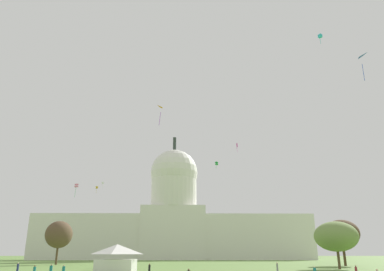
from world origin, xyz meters
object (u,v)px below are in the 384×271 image
capitol_building (173,222)px  tree_east_far (336,236)px  tree_west_mid (59,235)px  tree_east_near (342,234)px  person_teal_back_center (51,270)px  person_black_mid_center (149,269)px  kite_magenta_high (237,146)px  kite_blue_mid (360,61)px  kite_pink_mid (76,186)px  event_tent (117,259)px  kite_green_mid (217,163)px  person_maroon_back_left (356,271)px  person_navy_near_tree_west (18,268)px  person_teal_front_left (63,271)px  kite_orange_mid (162,110)px  kite_cyan_high (320,36)px  person_grey_edge_east (277,268)px  kite_gold_mid (97,187)px  kite_white_mid (103,183)px

capitol_building → tree_east_far: bearing=-69.9°
tree_west_mid → tree_east_near: bearing=-8.5°
person_teal_back_center → person_black_mid_center: bearing=-96.2°
kite_magenta_high → kite_blue_mid: 76.15m
kite_pink_mid → tree_east_near: bearing=-135.5°
event_tent → kite_pink_mid: 54.44m
tree_west_mid → kite_blue_mid: bearing=-45.2°
tree_west_mid → kite_green_mid: size_ratio=5.29×
person_black_mid_center → person_maroon_back_left: 33.69m
tree_east_near → tree_east_far: tree_east_near is taller
kite_blue_mid → kite_pink_mid: bearing=-147.1°
person_navy_near_tree_west → person_teal_front_left: (11.17, -9.13, -0.07)m
kite_orange_mid → kite_green_mid: kite_green_mid is taller
person_maroon_back_left → kite_cyan_high: bearing=126.9°
person_grey_edge_east → kite_green_mid: size_ratio=0.73×
person_teal_front_left → person_teal_back_center: (-3.16, 3.37, 0.00)m
tree_east_near → person_maroon_back_left: size_ratio=7.91×
person_grey_edge_east → person_teal_back_center: (-39.54, -5.65, -0.11)m
tree_east_near → person_teal_back_center: size_ratio=7.56×
kite_magenta_high → kite_cyan_high: 55.06m
kite_blue_mid → kite_magenta_high: bearing=175.5°
person_maroon_back_left → tree_west_mid: bearing=-164.7°
capitol_building → person_grey_edge_east: 125.09m
event_tent → kite_cyan_high: bearing=7.5°
person_grey_edge_east → kite_gold_mid: 98.95m
event_tent → person_grey_edge_east: 29.37m
tree_east_far → kite_pink_mid: 75.94m
person_grey_edge_east → kite_pink_mid: size_ratio=0.42×
tree_west_mid → kite_orange_mid: (34.52, -57.99, 18.19)m
person_maroon_back_left → kite_white_mid: (-63.57, 101.69, 32.34)m
person_navy_near_tree_west → kite_orange_mid: size_ratio=0.54×
person_black_mid_center → person_teal_front_left: person_black_mid_center is taller
person_black_mid_center → kite_gold_mid: 92.31m
person_black_mid_center → kite_pink_mid: bearing=79.4°
person_grey_edge_east → kite_gold_mid: kite_gold_mid is taller
kite_gold_mid → kite_orange_mid: (32.10, -91.12, -2.01)m
capitol_building → person_black_mid_center: bearing=-90.2°
person_maroon_back_left → person_black_mid_center: bearing=-135.4°
kite_blue_mid → kite_cyan_high: bearing=159.0°
kite_white_mid → kite_blue_mid: size_ratio=0.76×
person_grey_edge_east → kite_green_mid: 65.01m
person_grey_edge_east → person_black_mid_center: size_ratio=1.06×
event_tent → person_teal_front_left: size_ratio=4.33×
kite_blue_mid → person_maroon_back_left: bearing=170.4°
person_teal_back_center → kite_cyan_high: kite_cyan_high is taller
tree_east_far → person_black_mid_center: size_ratio=8.13×
person_maroon_back_left → kite_pink_mid: 84.09m
tree_east_near → capitol_building: bearing=119.2°
tree_west_mid → person_grey_edge_east: 72.27m
person_teal_front_left → kite_orange_mid: 30.51m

